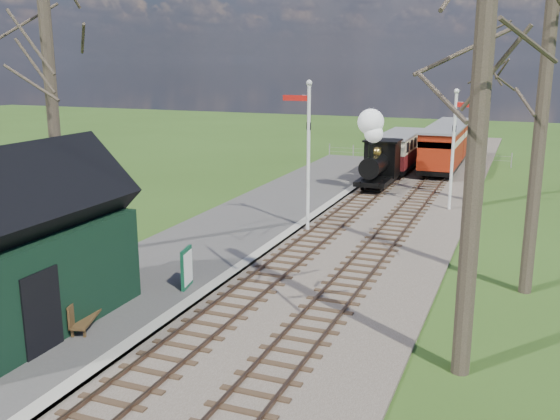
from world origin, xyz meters
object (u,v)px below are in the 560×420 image
(semaphore_far, at_px, (455,141))
(red_carriage_b, at_px, (452,140))
(semaphore_near, at_px, (307,145))
(bench, at_px, (82,313))
(person, at_px, (101,290))
(coach, at_px, (399,150))
(station_shed, at_px, (19,250))
(locomotive, at_px, (377,154))
(sign_board, at_px, (187,268))
(red_carriage_a, at_px, (441,150))

(semaphore_far, bearing_deg, red_carriage_b, 96.78)
(red_carriage_b, bearing_deg, semaphore_far, -83.22)
(semaphore_near, distance_m, bench, 12.10)
(semaphore_near, bearing_deg, person, -102.65)
(semaphore_far, distance_m, coach, 10.58)
(station_shed, relative_size, coach, 0.90)
(locomotive, bearing_deg, person, -98.88)
(locomotive, relative_size, person, 3.65)
(semaphore_near, distance_m, semaphore_far, 7.91)
(locomotive, bearing_deg, coach, 89.89)
(coach, bearing_deg, station_shed, -98.90)
(red_carriage_b, bearing_deg, bench, -99.58)
(station_shed, relative_size, sign_board, 5.10)
(semaphore_far, relative_size, red_carriage_a, 1.05)
(semaphore_near, height_order, red_carriage_b, semaphore_near)
(red_carriage_b, bearing_deg, station_shed, -101.84)
(station_shed, xyz_separation_m, sign_board, (2.47, 4.05, -1.45))
(coach, height_order, sign_board, coach)
(station_shed, height_order, semaphore_near, semaphore_near)
(semaphore_near, xyz_separation_m, bench, (-2.11, -11.52, -3.04))
(bench, distance_m, person, 1.16)
(semaphore_near, height_order, locomotive, semaphore_near)
(locomotive, relative_size, bench, 2.93)
(semaphore_near, distance_m, locomotive, 9.55)
(locomotive, bearing_deg, sign_board, -95.96)
(sign_board, distance_m, bench, 3.73)
(red_carriage_a, distance_m, sign_board, 23.79)
(coach, bearing_deg, semaphore_far, -65.15)
(semaphore_far, distance_m, sign_board, 15.47)
(station_shed, bearing_deg, semaphore_far, 64.28)
(sign_board, bearing_deg, bench, -106.42)
(red_carriage_a, height_order, person, red_carriage_a)
(red_carriage_b, xyz_separation_m, sign_board, (-4.42, -28.86, -0.77))
(semaphore_near, relative_size, sign_board, 5.03)
(semaphore_near, height_order, semaphore_far, semaphore_near)
(semaphore_near, height_order, person, semaphore_near)
(coach, distance_m, bench, 27.14)
(semaphore_near, xyz_separation_m, red_carriage_a, (3.37, 15.41, -2.03))
(semaphore_near, relative_size, coach, 0.89)
(semaphore_near, xyz_separation_m, red_carriage_b, (3.37, 20.91, -2.03))
(locomotive, height_order, sign_board, locomotive)
(coach, relative_size, sign_board, 5.64)
(locomotive, bearing_deg, red_carriage_b, 77.23)
(red_carriage_b, xyz_separation_m, person, (-5.70, -31.32, -0.79))
(coach, xyz_separation_m, bench, (-2.88, -26.97, -0.89))
(bench, bearing_deg, person, 101.55)
(station_shed, height_order, red_carriage_b, station_shed)
(red_carriage_b, distance_m, sign_board, 29.21)
(locomotive, xyz_separation_m, bench, (-2.86, -20.91, -1.43))
(sign_board, relative_size, person, 1.04)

